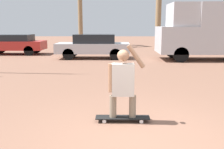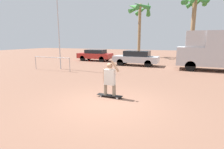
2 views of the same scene
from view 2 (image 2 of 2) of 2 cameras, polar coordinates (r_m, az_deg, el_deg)
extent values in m
plane|color=brown|center=(6.68, -1.08, -9.71)|extent=(80.00, 80.00, 0.00)
cube|color=black|center=(7.45, -0.76, -6.80)|extent=(1.11, 0.25, 0.02)
cylinder|color=white|center=(7.52, -3.71, -7.03)|extent=(0.08, 0.03, 0.08)
cylinder|color=white|center=(7.70, -3.02, -6.58)|extent=(0.08, 0.03, 0.08)
cylinder|color=white|center=(7.24, 1.65, -7.73)|extent=(0.08, 0.03, 0.08)
cylinder|color=white|center=(7.43, 2.23, -7.25)|extent=(0.08, 0.03, 0.08)
cylinder|color=gray|center=(7.46, -2.17, -4.89)|extent=(0.14, 0.14, 0.46)
cylinder|color=gray|center=(7.31, 0.67, -5.22)|extent=(0.14, 0.14, 0.46)
cube|color=silver|center=(7.25, -0.78, -0.86)|extent=(0.44, 0.22, 0.65)
sphere|color=#A37556|center=(7.16, -0.79, 2.92)|extent=(0.24, 0.24, 0.24)
cylinder|color=#A37556|center=(7.34, -2.57, -0.43)|extent=(0.09, 0.09, 0.58)
cylinder|color=#A37556|center=(7.07, 1.08, 2.69)|extent=(0.37, 0.09, 0.48)
cylinder|color=black|center=(15.01, 24.17, 2.54)|extent=(0.81, 0.28, 0.81)
cylinder|color=black|center=(16.93, 24.00, 3.41)|extent=(0.81, 0.28, 0.81)
cube|color=#BCBCC1|center=(15.90, 23.98, 5.62)|extent=(1.98, 2.22, 1.46)
cube|color=black|center=(15.87, 22.63, 6.77)|extent=(0.04, 1.88, 0.73)
cube|color=#BCBCC1|center=(15.86, 25.46, 10.40)|extent=(1.39, 2.04, 1.25)
cylinder|color=black|center=(16.76, 2.71, 4.01)|extent=(0.65, 0.22, 0.65)
cylinder|color=black|center=(18.18, 4.31, 4.54)|extent=(0.65, 0.22, 0.65)
cylinder|color=black|center=(16.08, 11.65, 3.50)|extent=(0.65, 0.22, 0.65)
cylinder|color=black|center=(17.55, 12.57, 4.07)|extent=(0.65, 0.22, 0.65)
cube|color=#BCBCC1|center=(17.06, 7.78, 5.01)|extent=(4.27, 1.72, 0.57)
cube|color=black|center=(16.99, 8.18, 6.82)|extent=(2.35, 1.52, 0.52)
cylinder|color=black|center=(20.94, -9.58, 5.24)|extent=(0.63, 0.22, 0.63)
cylinder|color=black|center=(22.23, -7.53, 5.62)|extent=(0.63, 0.22, 0.63)
cylinder|color=black|center=(19.74, -3.37, 5.03)|extent=(0.63, 0.22, 0.63)
cylinder|color=black|center=(21.10, -1.59, 5.43)|extent=(0.63, 0.22, 0.63)
cube|color=#B22823|center=(20.95, -5.59, 6.14)|extent=(4.04, 1.73, 0.58)
cube|color=black|center=(20.86, -5.37, 7.51)|extent=(2.22, 1.52, 0.42)
cylinder|color=#8E704C|center=(23.88, 24.84, 13.15)|extent=(0.49, 0.49, 7.33)
cone|color=#387F38|center=(25.13, 26.75, 20.69)|extent=(1.98, 1.56, 1.36)
cone|color=#387F38|center=(25.25, 25.28, 20.63)|extent=(1.98, 0.65, 1.52)
cone|color=#387F38|center=(24.81, 23.42, 21.24)|extent=(1.54, 2.02, 1.18)
cone|color=#387F38|center=(24.33, 23.06, 21.39)|extent=(0.62, 2.04, 1.30)
cylinder|color=#8E704C|center=(26.42, 8.91, 13.56)|extent=(0.42, 0.42, 7.20)
sphere|color=#8E704C|center=(26.83, 9.15, 21.25)|extent=(0.66, 0.66, 0.66)
cone|color=#387F38|center=(26.68, 11.77, 20.27)|extent=(0.98, 2.28, 1.97)
cone|color=#387F38|center=(27.85, 9.94, 20.11)|extent=(2.38, 0.86, 1.74)
cone|color=#387F38|center=(27.77, 7.82, 20.44)|extent=(2.17, 2.14, 1.40)
cone|color=#387F38|center=(26.17, 6.89, 21.15)|extent=(2.22, 2.10, 1.25)
cone|color=#387F38|center=(25.68, 9.73, 21.28)|extent=(2.45, 1.62, 1.25)
cylinder|color=#B7B7BC|center=(15.33, -17.07, 14.30)|extent=(0.09, 0.09, 6.74)
cylinder|color=#99999E|center=(14.77, -19.15, 5.30)|extent=(3.42, 0.05, 0.05)
cylinder|color=#99999E|center=(16.00, -23.66, 3.48)|extent=(0.04, 0.04, 1.05)
cylinder|color=#99999E|center=(13.76, -13.64, 3.02)|extent=(0.04, 0.04, 1.05)
camera|label=1|loc=(3.42, -37.48, 1.62)|focal=40.00mm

